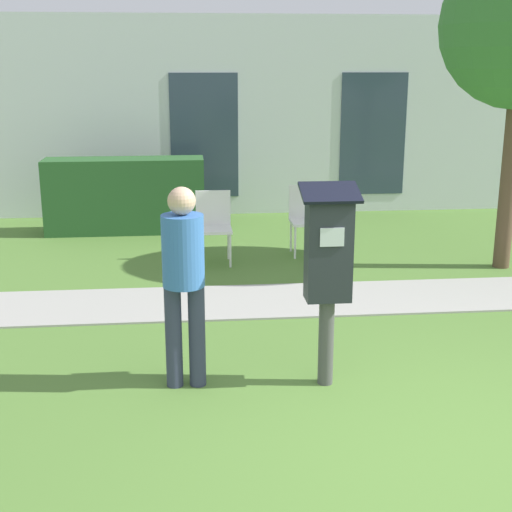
{
  "coord_description": "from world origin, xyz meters",
  "views": [
    {
      "loc": [
        -1.7,
        -3.93,
        2.46
      ],
      "look_at": [
        -1.2,
        1.22,
        1.05
      ],
      "focal_mm": 50.0,
      "sensor_mm": 36.0,
      "label": 1
    }
  ],
  "objects_px": {
    "person_standing": "(184,272)",
    "outdoor_chair_left": "(214,221)",
    "parking_meter": "(328,260)",
    "outdoor_chair_middle": "(307,214)"
  },
  "relations": [
    {
      "from": "person_standing",
      "to": "outdoor_chair_middle",
      "type": "height_order",
      "value": "person_standing"
    },
    {
      "from": "person_standing",
      "to": "outdoor_chair_left",
      "type": "relative_size",
      "value": 1.76
    },
    {
      "from": "outdoor_chair_middle",
      "to": "parking_meter",
      "type": "bearing_deg",
      "value": -97.21
    },
    {
      "from": "person_standing",
      "to": "outdoor_chair_left",
      "type": "xyz_separation_m",
      "value": [
        0.36,
        3.58,
        -0.4
      ]
    },
    {
      "from": "outdoor_chair_left",
      "to": "outdoor_chair_middle",
      "type": "relative_size",
      "value": 1.0
    },
    {
      "from": "outdoor_chair_left",
      "to": "outdoor_chair_middle",
      "type": "height_order",
      "value": "same"
    },
    {
      "from": "person_standing",
      "to": "outdoor_chair_left",
      "type": "height_order",
      "value": "person_standing"
    },
    {
      "from": "outdoor_chair_left",
      "to": "parking_meter",
      "type": "bearing_deg",
      "value": -59.76
    },
    {
      "from": "parking_meter",
      "to": "outdoor_chair_middle",
      "type": "distance_m",
      "value": 4.03
    },
    {
      "from": "outdoor_chair_left",
      "to": "outdoor_chair_middle",
      "type": "xyz_separation_m",
      "value": [
        1.24,
        0.31,
        0.0
      ]
    }
  ]
}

